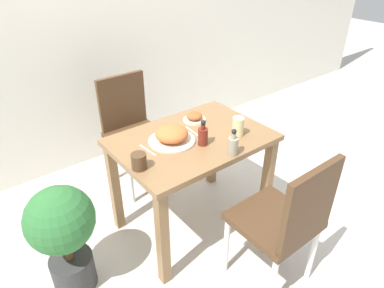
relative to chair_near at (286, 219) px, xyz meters
name	(u,v)px	position (x,y,z in m)	size (l,w,h in m)	color
ground_plane	(192,221)	(-0.08, 0.73, -0.52)	(16.00, 16.00, 0.00)	beige
wall_back	(94,13)	(-0.08, 2.01, 0.78)	(8.00, 0.05, 2.60)	silver
dining_table	(192,154)	(-0.08, 0.73, 0.08)	(0.99, 0.69, 0.73)	olive
chair_near	(286,219)	(0.00, 0.00, 0.00)	(0.42, 0.42, 0.92)	#4C331E
chair_far	(131,126)	(-0.13, 1.46, 0.00)	(0.42, 0.42, 0.92)	#4C331E
food_plate	(172,135)	(-0.21, 0.77, 0.25)	(0.29, 0.29, 0.10)	beige
side_plate	(194,117)	(0.08, 0.90, 0.23)	(0.16, 0.16, 0.06)	beige
drink_cup	(139,161)	(-0.52, 0.64, 0.25)	(0.09, 0.09, 0.09)	#4C331E
juice_glass	(238,127)	(0.17, 0.57, 0.27)	(0.07, 0.07, 0.12)	beige
sauce_bottle	(203,135)	(-0.08, 0.62, 0.27)	(0.06, 0.06, 0.17)	maroon
condiment_bottle	(233,145)	(-0.01, 0.43, 0.27)	(0.06, 0.06, 0.17)	gray
fork_utensil	(148,150)	(-0.39, 0.77, 0.21)	(0.02, 0.17, 0.00)	silver
spoon_utensil	(194,133)	(-0.03, 0.77, 0.21)	(0.03, 0.19, 0.00)	silver
potted_plant_left	(63,231)	(-0.97, 0.74, -0.08)	(0.38, 0.38, 0.72)	#333333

